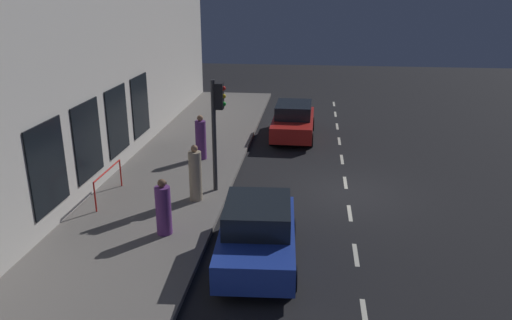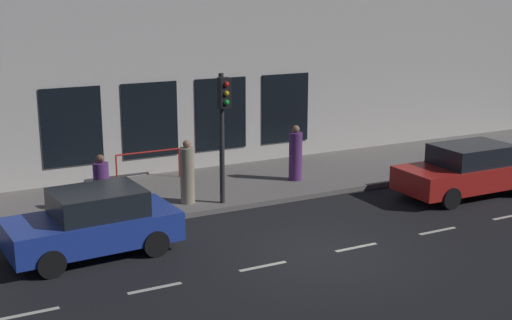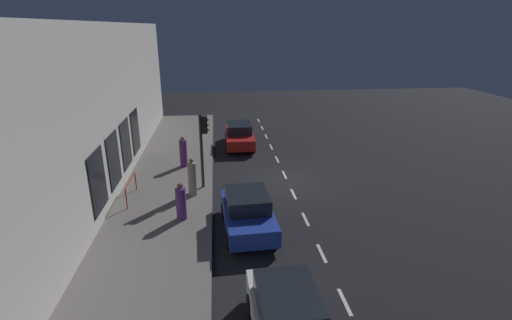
% 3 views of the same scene
% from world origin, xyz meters
% --- Properties ---
extents(ground_plane, '(60.00, 60.00, 0.00)m').
position_xyz_m(ground_plane, '(0.00, 0.00, 0.00)').
color(ground_plane, black).
extents(sidewalk, '(4.50, 32.00, 0.15)m').
position_xyz_m(sidewalk, '(6.25, 0.00, 0.07)').
color(sidewalk, slate).
rests_on(sidewalk, ground).
extents(building_facade, '(0.65, 32.00, 8.04)m').
position_xyz_m(building_facade, '(8.80, 0.00, 4.01)').
color(building_facade, beige).
rests_on(building_facade, ground).
extents(lane_centre_line, '(0.12, 27.20, 0.01)m').
position_xyz_m(lane_centre_line, '(0.00, -1.00, 0.00)').
color(lane_centre_line, beige).
rests_on(lane_centre_line, ground).
extents(traffic_light, '(0.49, 0.32, 3.76)m').
position_xyz_m(traffic_light, '(4.35, 0.55, 2.70)').
color(traffic_light, '#2D2D30').
rests_on(traffic_light, sidewalk).
extents(parked_car_0, '(2.15, 4.07, 1.58)m').
position_xyz_m(parked_car_0, '(2.55, 4.79, 0.79)').
color(parked_car_0, '#1E389E').
rests_on(parked_car_0, ground).
extents(parked_car_1, '(1.97, 4.42, 1.58)m').
position_xyz_m(parked_car_1, '(2.15, -6.65, 0.79)').
color(parked_car_1, red).
rests_on(parked_car_1, ground).
extents(pedestrian_0, '(0.46, 0.46, 1.85)m').
position_xyz_m(pedestrian_0, '(4.92, 1.44, 1.00)').
color(pedestrian_0, gray).
rests_on(pedestrian_0, sidewalk).
extents(pedestrian_1, '(0.60, 0.60, 1.80)m').
position_xyz_m(pedestrian_1, '(5.65, -2.61, 0.97)').
color(pedestrian_1, '#5B2D70').
rests_on(pedestrian_1, sidewalk).
extents(pedestrian_2, '(0.54, 0.54, 1.63)m').
position_xyz_m(pedestrian_2, '(5.26, 3.85, 0.88)').
color(pedestrian_2, '#5B2D70').
rests_on(pedestrian_2, sidewalk).
extents(red_railing, '(0.05, 2.17, 0.97)m').
position_xyz_m(red_railing, '(7.76, 1.64, 0.88)').
color(red_railing, red).
rests_on(red_railing, sidewalk).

